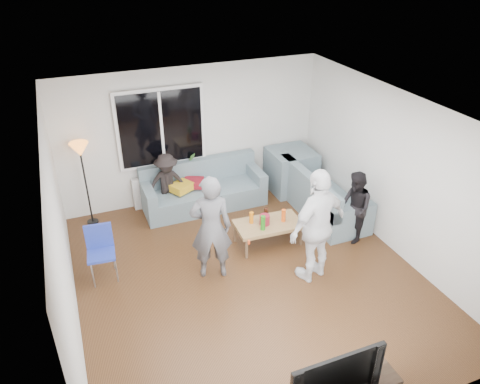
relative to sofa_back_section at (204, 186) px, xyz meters
name	(u,v)px	position (x,y,z in m)	size (l,w,h in m)	color
floor	(248,277)	(-0.03, -2.27, -0.45)	(5.00, 5.50, 0.04)	#56351C
ceiling	(250,113)	(-0.03, -2.27, 2.20)	(5.00, 5.50, 0.04)	white
wall_back	(192,134)	(-0.03, 0.50, 0.88)	(5.00, 0.04, 2.60)	silver
wall_front	(367,346)	(-0.03, -5.04, 0.88)	(5.00, 0.04, 2.60)	silver
wall_left	(60,242)	(-2.55, -2.27, 0.88)	(0.04, 5.50, 2.60)	silver
wall_right	(396,173)	(2.49, -2.27, 0.88)	(0.04, 5.50, 2.60)	silver
window_frame	(161,128)	(-0.63, 0.42, 1.12)	(1.62, 0.06, 1.47)	white
window_glass	(162,128)	(-0.63, 0.38, 1.12)	(1.50, 0.02, 1.35)	black
window_mullion	(162,128)	(-0.63, 0.37, 1.12)	(0.05, 0.03, 1.35)	white
radiator	(167,189)	(-0.63, 0.38, -0.11)	(1.30, 0.12, 0.62)	silver
potted_plant	(191,162)	(-0.13, 0.35, 0.38)	(0.20, 0.16, 0.37)	#356428
vase	(153,173)	(-0.86, 0.35, 0.29)	(0.18, 0.18, 0.18)	silver
sofa_back_section	(204,186)	(0.00, 0.00, 0.00)	(2.30, 0.85, 0.85)	slate
sofa_right_section	(324,193)	(1.99, -1.06, 0.00)	(0.85, 2.00, 0.85)	slate
sofa_corner	(291,170)	(1.85, 0.00, 0.00)	(0.85, 0.85, 0.85)	slate
cushion_yellow	(181,187)	(-0.44, -0.02, 0.09)	(0.38, 0.32, 0.14)	gold
cushion_red	(194,183)	(-0.18, 0.06, 0.09)	(0.36, 0.30, 0.13)	maroon
coffee_table	(268,233)	(0.62, -1.58, -0.22)	(1.10, 0.60, 0.40)	#9F724D
pitcher	(265,220)	(0.54, -1.59, 0.06)	(0.17, 0.17, 0.17)	maroon
side_chair	(101,255)	(-2.08, -1.49, 0.01)	(0.40, 0.40, 0.86)	#2638A5
floor_lamp	(86,185)	(-2.08, 0.19, 0.36)	(0.32, 0.32, 1.56)	orange
player_left	(211,228)	(-0.52, -2.01, 0.42)	(0.62, 0.40, 1.69)	#545459
player_right	(318,226)	(0.90, -2.62, 0.48)	(1.06, 0.44, 1.81)	white
spectator_right	(355,208)	(1.99, -2.01, 0.20)	(0.61, 0.48, 1.26)	black
spectator_back	(167,184)	(-0.68, 0.03, 0.17)	(0.77, 0.44, 1.19)	black
television	(332,370)	(-0.18, -4.77, 0.32)	(1.04, 0.14, 0.60)	black
bottle_c	(266,213)	(0.63, -1.44, 0.08)	(0.07, 0.07, 0.20)	black
bottle_d	(284,215)	(0.87, -1.62, 0.08)	(0.07, 0.07, 0.22)	#FF5C16
bottle_a	(251,218)	(0.35, -1.47, 0.08)	(0.07, 0.07, 0.20)	orange
bottle_b	(263,223)	(0.45, -1.72, 0.10)	(0.08, 0.08, 0.25)	#1F7C16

